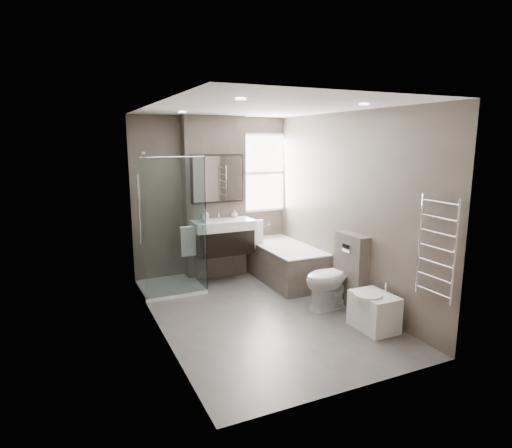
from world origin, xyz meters
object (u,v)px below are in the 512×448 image
vanity (223,236)px  bidet (374,311)px  toilet (333,278)px  bathtub (284,261)px

vanity → bidet: vanity is taller
toilet → bidet: toilet is taller
vanity → bidet: bearing=-67.0°
vanity → bathtub: bearing=-19.4°
bathtub → bidet: (0.09, -2.06, -0.09)m
toilet → bidet: (0.04, -0.78, -0.18)m
vanity → bathtub: size_ratio=0.59×
toilet → bidet: size_ratio=1.48×
bathtub → vanity: bearing=160.6°
vanity → toilet: (0.97, -1.61, -0.33)m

